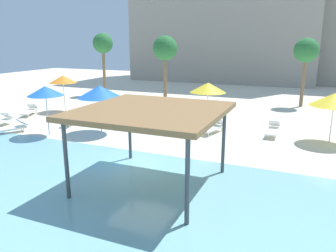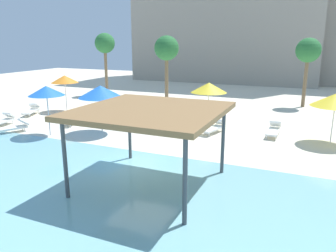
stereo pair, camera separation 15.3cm
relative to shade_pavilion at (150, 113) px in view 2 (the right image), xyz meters
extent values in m
plane|color=beige|center=(-1.27, 1.57, -2.72)|extent=(80.00, 80.00, 0.00)
cube|color=#7AB7C1|center=(-1.27, -3.68, -2.70)|extent=(44.00, 13.50, 0.04)
cylinder|color=#42474C|center=(-2.10, 2.10, -1.37)|extent=(0.14, 0.14, 2.69)
cylinder|color=#42474C|center=(2.10, 2.10, -1.37)|extent=(0.14, 0.14, 2.69)
cylinder|color=#42474C|center=(-2.10, -2.10, -1.37)|extent=(0.14, 0.14, 2.69)
cylinder|color=#42474C|center=(2.10, -2.10, -1.37)|extent=(0.14, 0.14, 2.69)
cube|color=olive|center=(0.00, 0.00, 0.07)|extent=(4.90, 4.90, 0.18)
cylinder|color=silver|center=(-11.79, 9.33, -1.65)|extent=(0.06, 0.06, 2.14)
cone|color=orange|center=(-11.79, 9.33, -0.30)|extent=(1.99, 1.99, 0.55)
cylinder|color=silver|center=(-8.20, 3.67, -1.59)|extent=(0.06, 0.06, 2.25)
cone|color=blue|center=(-8.20, 3.67, -0.20)|extent=(1.94, 1.94, 0.53)
cylinder|color=silver|center=(6.25, 8.31, -1.74)|extent=(0.06, 0.06, 1.95)
cone|color=yellow|center=(6.25, 8.31, -0.44)|extent=(2.39, 2.39, 0.66)
cylinder|color=silver|center=(-5.79, 5.28, -1.69)|extent=(0.06, 0.06, 2.05)
cone|color=blue|center=(-5.79, 5.28, -0.32)|extent=(2.49, 2.49, 0.68)
cylinder|color=silver|center=(-0.73, 9.52, -1.69)|extent=(0.06, 0.06, 2.05)
cone|color=yellow|center=(-0.73, 9.52, -0.35)|extent=(2.23, 2.23, 0.61)
cylinder|color=white|center=(3.60, 7.71, -2.61)|extent=(0.05, 0.05, 0.22)
cylinder|color=white|center=(3.12, 7.72, -2.61)|extent=(0.05, 0.05, 0.22)
cylinder|color=white|center=(3.63, 9.15, -2.61)|extent=(0.05, 0.05, 0.22)
cylinder|color=white|center=(3.15, 9.16, -2.61)|extent=(0.05, 0.05, 0.22)
cube|color=white|center=(3.38, 8.43, -2.45)|extent=(0.64, 1.81, 0.10)
cube|color=white|center=(3.39, 9.17, -2.17)|extent=(0.61, 0.52, 0.40)
cylinder|color=white|center=(-12.27, 4.71, -2.61)|extent=(0.05, 0.05, 0.22)
cylinder|color=white|center=(-12.75, 4.67, -2.61)|extent=(0.05, 0.05, 0.22)
cube|color=white|center=(-12.44, 3.97, -2.45)|extent=(0.77, 1.85, 0.10)
cube|color=white|center=(-12.51, 4.71, -2.17)|extent=(0.65, 0.56, 0.40)
cylinder|color=white|center=(-8.25, 5.46, -2.61)|extent=(0.05, 0.05, 0.22)
cylinder|color=white|center=(-8.72, 5.33, -2.61)|extent=(0.05, 0.05, 0.22)
cylinder|color=white|center=(-8.65, 6.85, -2.61)|extent=(0.05, 0.05, 0.22)
cylinder|color=white|center=(-9.11, 6.72, -2.61)|extent=(0.05, 0.05, 0.22)
cube|color=white|center=(-8.68, 6.09, -2.45)|extent=(1.07, 1.90, 0.10)
cube|color=white|center=(-8.89, 6.80, -2.17)|extent=(0.72, 0.65, 0.40)
cylinder|color=white|center=(-10.04, 3.61, -2.61)|extent=(0.05, 0.05, 0.22)
cylinder|color=white|center=(-10.47, 3.83, -2.61)|extent=(0.05, 0.05, 0.22)
cube|color=white|center=(-10.59, 3.08, -2.45)|extent=(1.36, 1.87, 0.10)
cube|color=white|center=(-10.25, 3.74, -2.17)|extent=(0.77, 0.73, 0.40)
cylinder|color=white|center=(0.14, 6.88, -2.61)|extent=(0.05, 0.05, 0.22)
cylinder|color=white|center=(-0.32, 7.01, -2.61)|extent=(0.05, 0.05, 0.22)
cylinder|color=white|center=(0.52, 8.27, -2.61)|extent=(0.05, 0.05, 0.22)
cylinder|color=white|center=(0.06, 8.39, -2.61)|extent=(0.05, 0.05, 0.22)
cube|color=white|center=(0.10, 7.64, -2.45)|extent=(1.05, 1.89, 0.10)
cube|color=white|center=(0.30, 8.35, -2.17)|extent=(0.71, 0.65, 0.40)
cylinder|color=white|center=(-12.67, 6.53, -2.61)|extent=(0.05, 0.05, 0.22)
cylinder|color=white|center=(-13.11, 6.34, -2.61)|extent=(0.05, 0.05, 0.22)
cylinder|color=white|center=(-13.23, 7.86, -2.61)|extent=(0.05, 0.05, 0.22)
cylinder|color=white|center=(-13.67, 7.67, -2.61)|extent=(0.05, 0.05, 0.22)
cube|color=white|center=(-13.17, 7.10, -2.45)|extent=(1.25, 1.89, 0.10)
cube|color=white|center=(-13.46, 7.78, -2.17)|extent=(0.75, 0.70, 0.40)
cylinder|color=brown|center=(4.58, 18.20, -0.66)|extent=(0.28, 0.28, 4.11)
sphere|color=#286B33|center=(4.58, 18.20, 1.74)|extent=(1.90, 1.90, 1.90)
cylinder|color=brown|center=(-13.38, 17.11, -0.41)|extent=(0.28, 0.28, 4.61)
sphere|color=#286B33|center=(-13.38, 17.11, 2.24)|extent=(1.90, 1.90, 1.90)
cylinder|color=brown|center=(-5.42, 13.67, -0.58)|extent=(0.28, 0.28, 4.27)
sphere|color=#286B33|center=(-5.42, 13.67, 1.91)|extent=(1.90, 1.90, 1.90)
camera|label=1|loc=(4.90, -10.08, 2.42)|focal=35.13mm
camera|label=2|loc=(5.04, -10.02, 2.42)|focal=35.13mm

